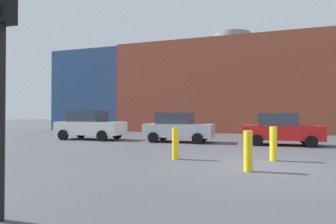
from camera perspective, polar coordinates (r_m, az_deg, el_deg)
ground_plane at (r=8.97m, az=18.83°, el=-10.61°), size 200.00×200.00×0.00m
building_backdrop at (r=31.71m, az=13.28°, el=4.34°), size 38.40×13.90×10.64m
parked_car_0 at (r=18.71m, az=-15.81°, el=-2.62°), size 4.34×2.13×1.88m
parked_car_1 at (r=16.23m, az=2.05°, el=-3.20°), size 3.98×1.95×1.72m
parked_car_2 at (r=15.70m, az=22.17°, el=-3.31°), size 3.86×1.90×1.67m
traffic_light_near_left at (r=4.89m, az=-31.34°, el=14.20°), size 0.37×0.37×3.79m
bollard_yellow_0 at (r=8.01m, az=16.19°, el=-7.75°), size 0.24×0.24×1.12m
bollard_yellow_1 at (r=10.16m, az=20.90°, el=-6.13°), size 0.24×0.24×1.17m
bollard_yellow_2 at (r=9.85m, az=1.55°, el=-6.51°), size 0.24×0.24×1.11m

